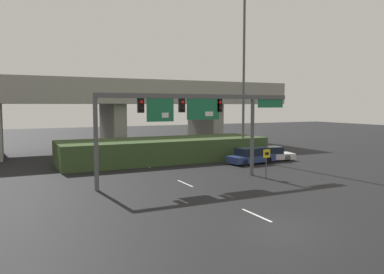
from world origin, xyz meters
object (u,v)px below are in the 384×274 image
parked_sedan_mid_right (270,154)px  highway_light_pole_near (244,73)px  speed_limit_sign (266,159)px  signal_gantry (194,111)px  parked_sedan_near_right (251,156)px

parked_sedan_mid_right → highway_light_pole_near: bearing=142.6°
highway_light_pole_near → speed_limit_sign: bearing=-113.6°
signal_gantry → highway_light_pole_near: 12.40m
highway_light_pole_near → parked_sedan_mid_right: 8.33m
signal_gantry → speed_limit_sign: signal_gantry is taller
signal_gantry → parked_sedan_mid_right: (10.96, 5.50, -4.31)m
signal_gantry → parked_sedan_near_right: (8.22, 4.82, -4.27)m
signal_gantry → speed_limit_sign: (5.29, -1.40, -3.53)m
speed_limit_sign → parked_sedan_near_right: size_ratio=0.46×
highway_light_pole_near → parked_sedan_mid_right: (1.78, -2.03, -7.88)m
signal_gantry → highway_light_pole_near: size_ratio=0.91×
signal_gantry → highway_light_pole_near: (9.18, 7.53, 3.57)m
signal_gantry → parked_sedan_near_right: 10.44m
signal_gantry → highway_light_pole_near: bearing=39.4°
highway_light_pole_near → parked_sedan_mid_right: size_ratio=3.44×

